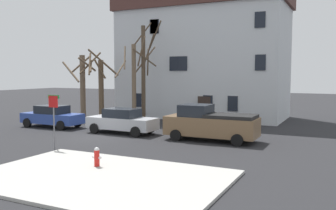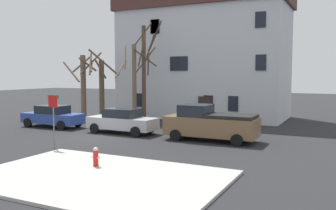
{
  "view_description": "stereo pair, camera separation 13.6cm",
  "coord_description": "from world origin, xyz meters",
  "views": [
    {
      "loc": [
        14.06,
        -18.38,
        3.96
      ],
      "look_at": [
        3.76,
        2.68,
        1.95
      ],
      "focal_mm": 39.2,
      "sensor_mm": 36.0,
      "label": 1
    },
    {
      "loc": [
        14.18,
        -18.32,
        3.96
      ],
      "look_at": [
        3.76,
        2.68,
        1.95
      ],
      "focal_mm": 39.2,
      "sensor_mm": 36.0,
      "label": 2
    }
  ],
  "objects": [
    {
      "name": "sidewalk_slab",
      "position": [
        5.76,
        -7.38,
        0.06
      ],
      "size": [
        9.52,
        6.36,
        0.12
      ],
      "primitive_type": "cube",
      "color": "#B7B5AD",
      "rests_on": "ground_plane"
    },
    {
      "name": "street_sign_pole",
      "position": [
        0.44,
        -4.04,
        2.0
      ],
      "size": [
        0.76,
        0.07,
        2.86
      ],
      "color": "slate",
      "rests_on": "ground_plane"
    },
    {
      "name": "tree_bare_end",
      "position": [
        -0.75,
        7.48,
        4.24
      ],
      "size": [
        2.47,
        2.81,
        8.17
      ],
      "color": "#4C3D2D",
      "rests_on": "ground_plane"
    },
    {
      "name": "tree_bare_near",
      "position": [
        -6.59,
        6.89,
        3.01
      ],
      "size": [
        2.65,
        2.9,
        5.63
      ],
      "color": "brown",
      "rests_on": "ground_plane"
    },
    {
      "name": "building_main",
      "position": [
        2.09,
        13.19,
        5.59
      ],
      "size": [
        15.16,
        7.25,
        11.04
      ],
      "color": "silver",
      "rests_on": "ground_plane"
    },
    {
      "name": "fire_hydrant",
      "position": [
        4.82,
        -6.23,
        0.53
      ],
      "size": [
        0.42,
        0.22,
        0.8
      ],
      "color": "red",
      "rests_on": "sidewalk_slab"
    },
    {
      "name": "tree_bare_mid",
      "position": [
        -4.79,
        6.98,
        3.06
      ],
      "size": [
        3.24,
        3.22,
        5.95
      ],
      "color": "brown",
      "rests_on": "ground_plane"
    },
    {
      "name": "car_silver_sedan",
      "position": [
        0.74,
        1.92,
        0.83
      ],
      "size": [
        4.74,
        2.04,
        1.66
      ],
      "color": "#B7BABF",
      "rests_on": "ground_plane"
    },
    {
      "name": "ground_plane",
      "position": [
        0.0,
        0.0,
        0.0
      ],
      "size": [
        120.0,
        120.0,
        0.0
      ],
      "primitive_type": "plane",
      "color": "#262628"
    },
    {
      "name": "tree_bare_far",
      "position": [
        -1.11,
        6.59,
        3.53
      ],
      "size": [
        2.99,
        2.96,
        6.89
      ],
      "color": "brown",
      "rests_on": "ground_plane"
    },
    {
      "name": "car_blue_sedan",
      "position": [
        -5.45,
        2.01,
        0.81
      ],
      "size": [
        4.71,
        2.02,
        1.62
      ],
      "color": "#2D4799",
      "rests_on": "ground_plane"
    },
    {
      "name": "pickup_truck_brown",
      "position": [
        6.88,
        2.01,
        1.02
      ],
      "size": [
        5.42,
        2.29,
        2.12
      ],
      "color": "brown",
      "rests_on": "ground_plane"
    }
  ]
}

